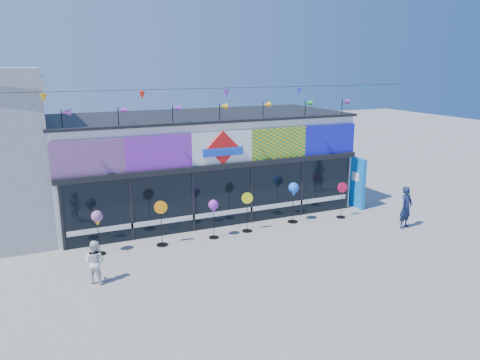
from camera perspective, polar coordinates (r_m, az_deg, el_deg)
ground at (r=15.35m, az=2.84°, el=-9.56°), size 80.00×80.00×0.00m
kite_shop at (r=19.97m, az=-4.88°, el=2.13°), size 16.00×5.70×5.31m
blue_sign at (r=21.03m, az=14.04°, el=-0.29°), size 0.25×1.10×2.19m
spinner_0 at (r=15.94m, az=-17.00°, el=-4.62°), size 0.38×0.38×1.51m
spinner_1 at (r=16.34m, az=-9.57°, el=-5.08°), size 0.45×0.41×1.60m
spinner_2 at (r=16.73m, az=-3.26°, el=-3.36°), size 0.36×0.36×1.43m
spinner_3 at (r=17.45m, az=0.89°, el=-3.80°), size 0.42×0.39×1.51m
spinner_4 at (r=18.44m, az=6.55°, el=-1.28°), size 0.41×0.41×1.63m
spinner_5 at (r=19.46m, az=12.30°, el=-2.29°), size 0.42×0.38×1.48m
adult_man at (r=18.93m, az=19.59°, el=-3.17°), size 0.67×0.53×1.62m
child at (r=14.14m, az=-17.27°, el=-9.51°), size 0.71×0.66×1.28m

